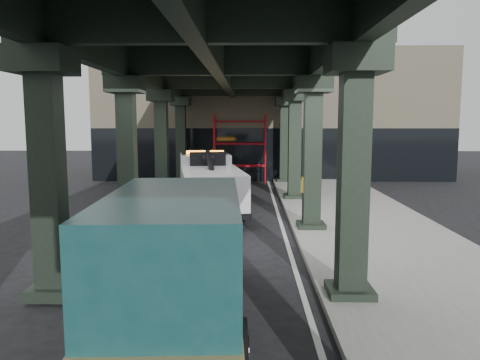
# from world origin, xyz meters

# --- Properties ---
(ground) EXTENTS (90.00, 90.00, 0.00)m
(ground) POSITION_xyz_m (0.00, 0.00, 0.00)
(ground) COLOR black
(ground) RESTS_ON ground
(sidewalk) EXTENTS (5.00, 40.00, 0.15)m
(sidewalk) POSITION_xyz_m (4.50, 2.00, 0.07)
(sidewalk) COLOR gray
(sidewalk) RESTS_ON ground
(lane_stripe) EXTENTS (0.12, 38.00, 0.01)m
(lane_stripe) POSITION_xyz_m (1.70, 2.00, 0.01)
(lane_stripe) COLOR silver
(lane_stripe) RESTS_ON ground
(viaduct) EXTENTS (7.40, 32.00, 6.40)m
(viaduct) POSITION_xyz_m (-0.40, 2.00, 5.46)
(viaduct) COLOR black
(viaduct) RESTS_ON ground
(building) EXTENTS (22.00, 10.00, 8.00)m
(building) POSITION_xyz_m (2.00, 20.00, 4.00)
(building) COLOR #C6B793
(building) RESTS_ON ground
(scaffolding) EXTENTS (3.08, 0.88, 4.00)m
(scaffolding) POSITION_xyz_m (0.00, 14.64, 2.11)
(scaffolding) COLOR red
(scaffolding) RESTS_ON ground
(tow_truck) EXTENTS (3.25, 7.76, 2.48)m
(tow_truck) POSITION_xyz_m (-1.07, 5.45, 1.21)
(tow_truck) COLOR black
(tow_truck) RESTS_ON ground
(towed_van) EXTENTS (2.63, 6.00, 2.39)m
(towed_van) POSITION_xyz_m (-0.71, -5.08, 1.28)
(towed_van) COLOR #124042
(towed_van) RESTS_ON ground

